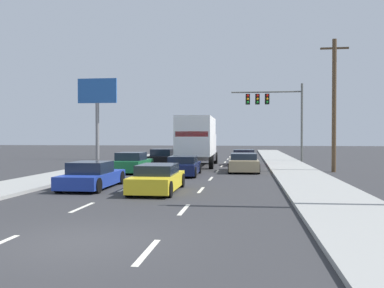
# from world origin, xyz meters

# --- Properties ---
(ground_plane) EXTENTS (140.00, 140.00, 0.00)m
(ground_plane) POSITION_xyz_m (0.00, 25.00, 0.00)
(ground_plane) COLOR #333335
(sidewalk_right) EXTENTS (3.10, 80.00, 0.14)m
(sidewalk_right) POSITION_xyz_m (6.80, 20.00, 0.07)
(sidewalk_right) COLOR #9E9E99
(sidewalk_right) RESTS_ON ground_plane
(sidewalk_left) EXTENTS (3.10, 80.00, 0.14)m
(sidewalk_left) POSITION_xyz_m (-6.80, 20.00, 0.07)
(sidewalk_left) COLOR #9E9E99
(sidewalk_left) RESTS_ON ground_plane
(lane_markings) EXTENTS (3.54, 57.00, 0.01)m
(lane_markings) POSITION_xyz_m (0.00, 21.89, 0.00)
(lane_markings) COLOR silver
(lane_markings) RESTS_ON ground_plane
(car_black) EXTENTS (2.05, 4.35, 1.29)m
(car_black) POSITION_xyz_m (-3.31, 25.53, 0.59)
(car_black) COLOR black
(car_black) RESTS_ON ground_plane
(car_green) EXTENTS (1.93, 4.04, 1.32)m
(car_green) POSITION_xyz_m (-3.64, 17.52, 0.60)
(car_green) COLOR #196B38
(car_green) RESTS_ON ground_plane
(car_blue) EXTENTS (1.93, 4.49, 1.21)m
(car_blue) POSITION_xyz_m (-3.27, 9.39, 0.54)
(car_blue) COLOR #1E389E
(car_blue) RESTS_ON ground_plane
(box_truck) EXTENTS (2.82, 9.13, 3.76)m
(box_truck) POSITION_xyz_m (-0.11, 23.53, 2.15)
(box_truck) COLOR white
(box_truck) RESTS_ON ground_plane
(car_navy) EXTENTS (1.91, 4.18, 1.17)m
(car_navy) POSITION_xyz_m (-0.09, 16.05, 0.55)
(car_navy) COLOR #141E4C
(car_navy) RESTS_ON ground_plane
(car_yellow) EXTENTS (1.84, 4.44, 1.16)m
(car_yellow) POSITION_xyz_m (-0.07, 8.62, 0.55)
(car_yellow) COLOR yellow
(car_yellow) RESTS_ON ground_plane
(car_maroon) EXTENTS (2.09, 4.28, 1.27)m
(car_maroon) POSITION_xyz_m (3.39, 25.56, 0.58)
(car_maroon) COLOR maroon
(car_maroon) RESTS_ON ground_plane
(car_tan) EXTENTS (2.10, 4.66, 1.22)m
(car_tan) POSITION_xyz_m (3.44, 19.34, 0.58)
(car_tan) COLOR tan
(car_tan) RESTS_ON ground_plane
(traffic_signal_mast) EXTENTS (6.52, 0.69, 7.15)m
(traffic_signal_mast) POSITION_xyz_m (5.71, 30.69, 5.28)
(traffic_signal_mast) COLOR #595B56
(traffic_signal_mast) RESTS_ON ground_plane
(utility_pole_mid) EXTENTS (1.80, 0.28, 8.68)m
(utility_pole_mid) POSITION_xyz_m (9.31, 19.75, 4.48)
(utility_pole_mid) COLOR brown
(utility_pole_mid) RESTS_ON ground_plane
(roadside_billboard) EXTENTS (4.01, 0.36, 8.14)m
(roadside_billboard) POSITION_xyz_m (-11.29, 32.13, 5.80)
(roadside_billboard) COLOR slate
(roadside_billboard) RESTS_ON ground_plane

